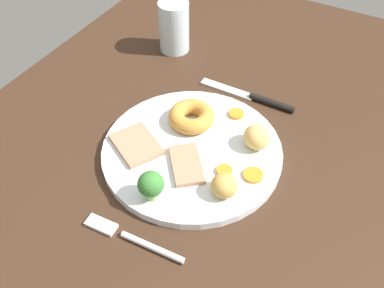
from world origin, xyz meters
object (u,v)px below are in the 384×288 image
carrot_coin_side (236,114)px  knife (255,98)px  roast_potato_right (224,186)px  carrot_coin_front (224,171)px  meat_slice_main (186,164)px  roast_potato_left (257,137)px  dinner_plate (192,151)px  yorkshire_pudding (192,116)px  carrot_coin_back (253,175)px  fork (131,238)px  water_glass (174,27)px  broccoli_floret (151,185)px  meat_slice_under (136,144)px

carrot_coin_side → knife: bearing=-4.7°
roast_potato_right → carrot_coin_front: size_ratio=1.63×
meat_slice_main → roast_potato_left: bearing=-39.1°
roast_potato_left → carrot_coin_side: size_ratio=1.74×
dinner_plate → knife: bearing=-11.0°
knife → yorkshire_pudding: bearing=62.6°
roast_potato_right → carrot_coin_back: 5.78cm
carrot_coin_front → fork: (-16.04, 6.33, -1.28)cm
meat_slice_main → water_glass: size_ratio=0.78×
broccoli_floret → water_glass: water_glass is taller
dinner_plate → roast_potato_left: 10.63cm
fork → water_glass: water_glass is taller
carrot_coin_front → fork: bearing=158.4°
fork → carrot_coin_side: bearing=-97.9°
meat_slice_main → knife: bearing=-6.2°
roast_potato_left → roast_potato_right: 11.22cm
carrot_coin_front → carrot_coin_side: 13.18cm
roast_potato_right → broccoli_floret: broccoli_floret is taller
carrot_coin_side → broccoli_floret: size_ratio=0.54×
carrot_coin_side → meat_slice_under: bearing=143.1°
roast_potato_left → roast_potato_right: size_ratio=1.13×
meat_slice_main → fork: 14.34cm
carrot_coin_front → knife: 19.92cm
meat_slice_under → meat_slice_main: bearing=-89.0°
broccoli_floret → fork: 7.72cm
roast_potato_right → carrot_coin_side: roast_potato_right is taller
meat_slice_main → roast_potato_right: bearing=-104.4°
meat_slice_under → knife: meat_slice_under is taller
fork → carrot_coin_front: bearing=-114.5°
meat_slice_main → fork: meat_slice_main is taller
dinner_plate → fork: 17.99cm
meat_slice_main → broccoli_floret: (-7.55, 1.45, 2.36)cm
water_glass → knife: bearing=-108.6°
meat_slice_main → carrot_coin_back: (3.14, -9.79, -0.16)cm
meat_slice_under → fork: size_ratio=0.53×
knife → broccoli_floret: bearing=82.7°
water_glass → meat_slice_main: bearing=-146.4°
meat_slice_under → fork: meat_slice_under is taller
yorkshire_pudding → carrot_coin_front: yorkshire_pudding is taller
carrot_coin_front → carrot_coin_side: (12.60, 3.84, 0.02)cm
dinner_plate → roast_potato_left: size_ratio=6.39×
meat_slice_main → carrot_coin_front: 5.88cm
meat_slice_under → water_glass: 30.56cm
roast_potato_left → roast_potato_right: roast_potato_left is taller
roast_potato_left → fork: 25.17cm
meat_slice_under → roast_potato_left: (9.49, -16.72, 1.45)cm
dinner_plate → water_glass: size_ratio=2.79×
dinner_plate → yorkshire_pudding: 6.45cm
dinner_plate → fork: size_ratio=1.89×
meat_slice_under → knife: (21.56, -11.48, -1.35)cm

